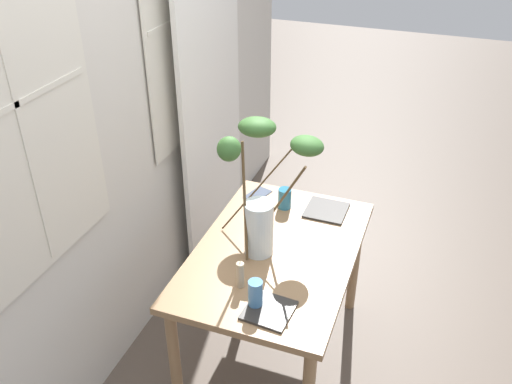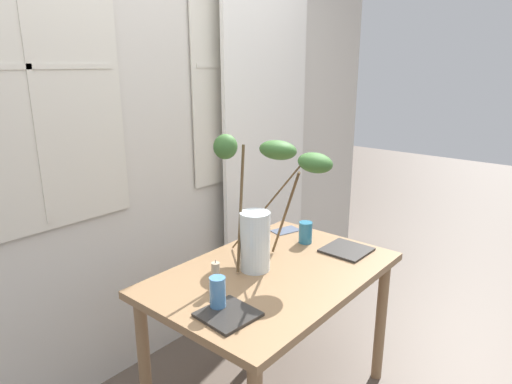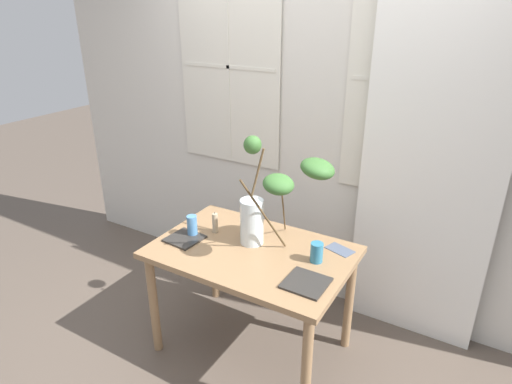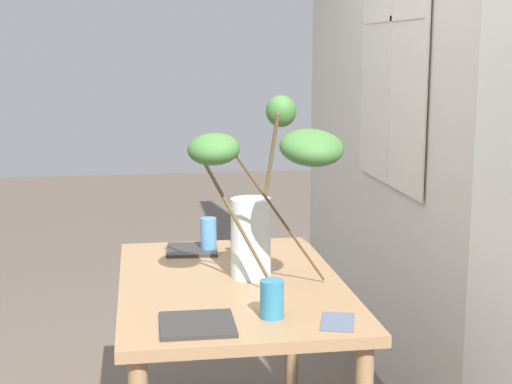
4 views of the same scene
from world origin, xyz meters
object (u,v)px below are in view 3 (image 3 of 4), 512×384
at_px(drinking_glass_blue_left, 192,226).
at_px(plate_square_right, 306,283).
at_px(drinking_glass_blue_right, 317,252).
at_px(dining_table, 252,263).
at_px(plate_square_left, 185,239).
at_px(vase_with_branches, 272,197).
at_px(pillar_candle, 215,223).

distance_m(drinking_glass_blue_left, plate_square_right, 0.85).
bearing_deg(plate_square_right, drinking_glass_blue_right, 100.22).
distance_m(dining_table, plate_square_left, 0.45).
height_order(plate_square_left, plate_square_right, same).
relative_size(drinking_glass_blue_left, plate_square_right, 0.62).
xyz_separation_m(vase_with_branches, plate_square_left, (-0.51, -0.20, -0.32)).
height_order(drinking_glass_blue_right, plate_square_right, drinking_glass_blue_right).
relative_size(drinking_glass_blue_right, plate_square_left, 0.58).
relative_size(dining_table, drinking_glass_blue_left, 8.53).
xyz_separation_m(dining_table, pillar_candle, (-0.31, 0.07, 0.16)).
bearing_deg(pillar_candle, vase_with_branches, 4.00).
distance_m(plate_square_left, plate_square_right, 0.85).
bearing_deg(plate_square_right, dining_table, 160.27).
bearing_deg(dining_table, drinking_glass_blue_left, -174.36).
bearing_deg(plate_square_right, pillar_candle, 163.35).
distance_m(drinking_glass_blue_right, plate_square_right, 0.24).
distance_m(vase_with_branches, drinking_glass_blue_left, 0.58).
relative_size(vase_with_branches, drinking_glass_blue_right, 5.62).
bearing_deg(plate_square_left, drinking_glass_blue_right, 12.89).
bearing_deg(drinking_glass_blue_left, pillar_candle, 47.80).
xyz_separation_m(plate_square_right, pillar_candle, (-0.74, 0.22, 0.06)).
xyz_separation_m(dining_table, drinking_glass_blue_left, (-0.41, -0.04, 0.17)).
xyz_separation_m(drinking_glass_blue_left, plate_square_left, (-0.01, -0.07, -0.06)).
bearing_deg(vase_with_branches, drinking_glass_blue_right, -3.50).
height_order(vase_with_branches, drinking_glass_blue_left, vase_with_branches).
bearing_deg(plate_square_left, plate_square_right, -3.05).
height_order(drinking_glass_blue_left, plate_square_left, drinking_glass_blue_left).
height_order(plate_square_left, pillar_candle, pillar_candle).
height_order(dining_table, plate_square_right, plate_square_right).
bearing_deg(plate_square_right, vase_with_branches, 143.96).
xyz_separation_m(drinking_glass_blue_left, pillar_candle, (0.10, 0.11, -0.00)).
xyz_separation_m(vase_with_branches, plate_square_right, (0.34, -0.25, -0.32)).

